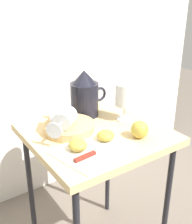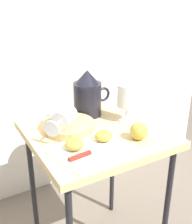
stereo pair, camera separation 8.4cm
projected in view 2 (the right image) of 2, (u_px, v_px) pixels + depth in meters
curtain_drape at (37, 20)px, 1.51m from camera, size 2.40×0.03×2.05m
table at (96, 145)px, 1.19m from camera, size 0.52×0.50×0.67m
linen_napkin at (89, 149)px, 1.03m from camera, size 0.29×0.26×0.00m
basket_tray at (70, 127)px, 1.15m from camera, size 0.20×0.20×0.03m
pitcher at (88, 97)px, 1.27m from camera, size 0.17×0.12×0.20m
wine_glass_upright at (127, 97)px, 1.20m from camera, size 0.08×0.08×0.16m
wine_glass_tipped_near at (61, 113)px, 1.14m from camera, size 0.13×0.15×0.07m
wine_glass_tipped_far at (64, 118)px, 1.11m from camera, size 0.16×0.14×0.07m
apple_half_left at (75, 145)px, 1.02m from camera, size 0.07×0.07×0.04m
apple_half_right at (104, 136)px, 1.07m from camera, size 0.07×0.07×0.04m
apple_whole at (139, 131)px, 1.08m from camera, size 0.07×0.07×0.07m
knife at (90, 153)px, 0.99m from camera, size 0.24×0.04×0.01m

